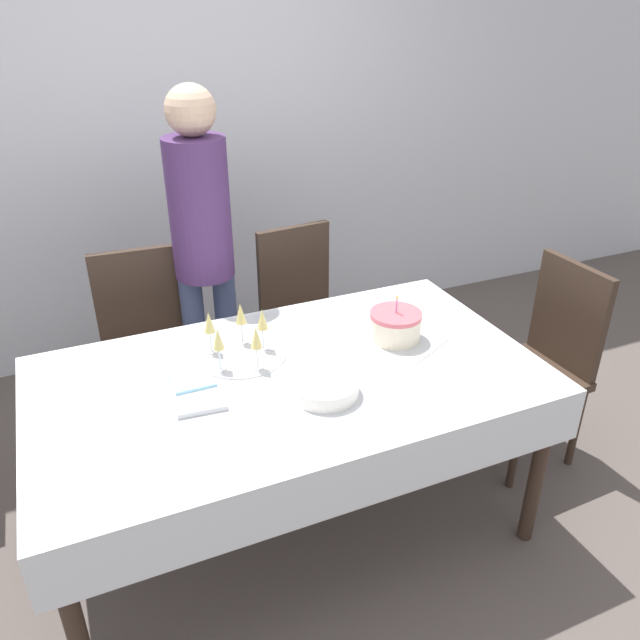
{
  "coord_description": "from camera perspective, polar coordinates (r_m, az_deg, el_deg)",
  "views": [
    {
      "loc": [
        -0.68,
        -1.83,
        2.01
      ],
      "look_at": [
        0.18,
        0.14,
        0.87
      ],
      "focal_mm": 35.0,
      "sensor_mm": 36.0,
      "label": 1
    }
  ],
  "objects": [
    {
      "name": "dining_chair_right_end",
      "position": [
        3.04,
        19.8,
        -3.05
      ],
      "size": [
        0.43,
        0.43,
        0.96
      ],
      "color": "#38281E",
      "rests_on": "ground_plane"
    },
    {
      "name": "champagne_tray",
      "position": [
        2.41,
        -7.38,
        -1.83
      ],
      "size": [
        0.35,
        0.35,
        0.18
      ],
      "color": "silver",
      "rests_on": "dining_table"
    },
    {
      "name": "napkin_pile",
      "position": [
        2.32,
        -11.63,
        -5.31
      ],
      "size": [
        0.15,
        0.15,
        0.01
      ],
      "color": "#8CC6E0",
      "rests_on": "dining_table"
    },
    {
      "name": "dining_chair_far_left",
      "position": [
        3.07,
        -15.63,
        -2.06
      ],
      "size": [
        0.44,
        0.44,
        0.96
      ],
      "color": "#38281E",
      "rests_on": "ground_plane"
    },
    {
      "name": "person_standing",
      "position": [
        2.96,
        -10.74,
        7.7
      ],
      "size": [
        0.28,
        0.28,
        1.68
      ],
      "color": "#3F4C72",
      "rests_on": "ground_plane"
    },
    {
      "name": "dining_chair_far_right",
      "position": [
        3.25,
        -1.47,
        0.73
      ],
      "size": [
        0.46,
        0.46,
        0.96
      ],
      "color": "#38281E",
      "rests_on": "ground_plane"
    },
    {
      "name": "ground_plane",
      "position": [
        2.8,
        -2.46,
        -18.0
      ],
      "size": [
        12.0,
        12.0,
        0.0
      ],
      "primitive_type": "plane",
      "color": "#564C47"
    },
    {
      "name": "birthday_cake",
      "position": [
        2.54,
        6.9,
        -0.5
      ],
      "size": [
        0.21,
        0.21,
        0.19
      ],
      "color": "beige",
      "rests_on": "dining_table"
    },
    {
      "name": "cake_knife",
      "position": [
        2.48,
        9.88,
        -2.99
      ],
      "size": [
        0.28,
        0.15,
        0.0
      ],
      "color": "silver",
      "rests_on": "dining_table"
    },
    {
      "name": "wall_back",
      "position": [
        3.72,
        -13.35,
        16.94
      ],
      "size": [
        8.0,
        0.05,
        2.7
      ],
      "color": "silver",
      "rests_on": "ground_plane"
    },
    {
      "name": "plate_stack_main",
      "position": [
        2.19,
        0.44,
        -6.18
      ],
      "size": [
        0.24,
        0.24,
        0.06
      ],
      "color": "silver",
      "rests_on": "dining_table"
    },
    {
      "name": "dining_table",
      "position": [
        2.38,
        -2.78,
        -6.96
      ],
      "size": [
        1.86,
        1.06,
        0.75
      ],
      "color": "white",
      "rests_on": "ground_plane"
    },
    {
      "name": "fork_pile",
      "position": [
        2.16,
        -10.78,
        -7.89
      ],
      "size": [
        0.17,
        0.07,
        0.02
      ],
      "color": "silver",
      "rests_on": "dining_table"
    }
  ]
}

